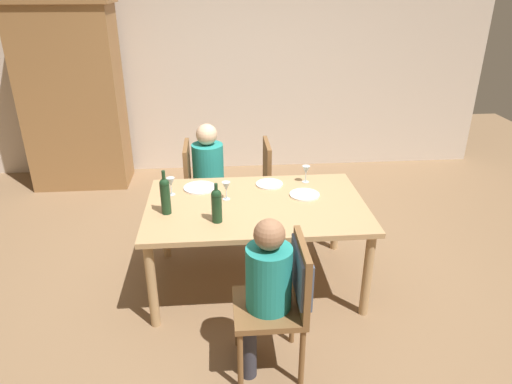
{
  "coord_description": "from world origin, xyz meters",
  "views": [
    {
      "loc": [
        -0.27,
        -3.25,
        2.34
      ],
      "look_at": [
        0.0,
        0.0,
        0.84
      ],
      "focal_mm": 32.61,
      "sensor_mm": 36.0,
      "label": 1
    }
  ],
  "objects_px": {
    "armoire_cabinet": "(73,96)",
    "dinner_plate_host": "(305,195)",
    "wine_bottle_dark_red": "(165,195)",
    "handbag": "(319,216)",
    "chair_far_left": "(200,182)",
    "wine_glass_centre": "(306,171)",
    "person_man_bearded": "(211,171)",
    "dinner_plate_guest_left": "(269,184)",
    "person_woman_host": "(265,285)",
    "wine_glass_near_right": "(171,183)",
    "dining_table": "(256,212)",
    "dinner_plate_guest_right": "(200,188)",
    "wine_bottle_tall_green": "(217,205)",
    "chair_near": "(289,289)",
    "wine_glass_near_left": "(226,187)",
    "chair_far_right": "(278,180)"
  },
  "relations": [
    {
      "from": "chair_far_left",
      "to": "wine_bottle_tall_green",
      "type": "relative_size",
      "value": 3.07
    },
    {
      "from": "wine_bottle_dark_red",
      "to": "wine_bottle_tall_green",
      "type": "bearing_deg",
      "value": -23.34
    },
    {
      "from": "chair_far_left",
      "to": "wine_glass_centre",
      "type": "xyz_separation_m",
      "value": [
        0.94,
        -0.54,
        0.31
      ]
    },
    {
      "from": "wine_glass_centre",
      "to": "wine_glass_near_left",
      "type": "bearing_deg",
      "value": -157.29
    },
    {
      "from": "chair_far_left",
      "to": "wine_bottle_dark_red",
      "type": "distance_m",
      "value": 1.11
    },
    {
      "from": "wine_bottle_tall_green",
      "to": "dinner_plate_host",
      "type": "height_order",
      "value": "wine_bottle_tall_green"
    },
    {
      "from": "dinner_plate_host",
      "to": "handbag",
      "type": "xyz_separation_m",
      "value": [
        0.33,
        0.81,
        -0.63
      ]
    },
    {
      "from": "chair_far_left",
      "to": "wine_bottle_dark_red",
      "type": "height_order",
      "value": "wine_bottle_dark_red"
    },
    {
      "from": "dining_table",
      "to": "dinner_plate_guest_right",
      "type": "xyz_separation_m",
      "value": [
        -0.45,
        0.33,
        0.08
      ]
    },
    {
      "from": "wine_bottle_dark_red",
      "to": "dinner_plate_guest_left",
      "type": "xyz_separation_m",
      "value": [
        0.83,
        0.46,
        -0.14
      ]
    },
    {
      "from": "wine_glass_near_left",
      "to": "dinner_plate_guest_right",
      "type": "distance_m",
      "value": 0.33
    },
    {
      "from": "person_man_bearded",
      "to": "dinner_plate_guest_left",
      "type": "bearing_deg",
      "value": 41.36
    },
    {
      "from": "wine_glass_near_right",
      "to": "dinner_plate_guest_right",
      "type": "bearing_deg",
      "value": 25.22
    },
    {
      "from": "wine_glass_near_left",
      "to": "wine_glass_near_right",
      "type": "relative_size",
      "value": 1.0
    },
    {
      "from": "wine_glass_near_right",
      "to": "handbag",
      "type": "xyz_separation_m",
      "value": [
        1.41,
        0.7,
        -0.73
      ]
    },
    {
      "from": "wine_bottle_tall_green",
      "to": "handbag",
      "type": "height_order",
      "value": "wine_bottle_tall_green"
    },
    {
      "from": "chair_near",
      "to": "dinner_plate_guest_right",
      "type": "relative_size",
      "value": 3.41
    },
    {
      "from": "armoire_cabinet",
      "to": "chair_far_left",
      "type": "height_order",
      "value": "armoire_cabinet"
    },
    {
      "from": "armoire_cabinet",
      "to": "dinner_plate_guest_left",
      "type": "xyz_separation_m",
      "value": [
        2.1,
        -1.94,
        -0.35
      ]
    },
    {
      "from": "person_man_bearded",
      "to": "dinner_plate_guest_left",
      "type": "relative_size",
      "value": 4.85
    },
    {
      "from": "dining_table",
      "to": "wine_bottle_tall_green",
      "type": "xyz_separation_m",
      "value": [
        -0.3,
        -0.27,
        0.21
      ]
    },
    {
      "from": "handbag",
      "to": "armoire_cabinet",
      "type": "bearing_deg",
      "value": 153.01
    },
    {
      "from": "person_woman_host",
      "to": "person_man_bearded",
      "type": "distance_m",
      "value": 1.88
    },
    {
      "from": "armoire_cabinet",
      "to": "person_woman_host",
      "type": "distance_m",
      "value": 3.78
    },
    {
      "from": "armoire_cabinet",
      "to": "dinner_plate_guest_right",
      "type": "xyz_separation_m",
      "value": [
        1.51,
        -1.97,
        -0.35
      ]
    },
    {
      "from": "person_woman_host",
      "to": "dinner_plate_host",
      "type": "relative_size",
      "value": 4.45
    },
    {
      "from": "chair_near",
      "to": "wine_glass_near_right",
      "type": "height_order",
      "value": "chair_near"
    },
    {
      "from": "dining_table",
      "to": "wine_bottle_tall_green",
      "type": "relative_size",
      "value": 5.71
    },
    {
      "from": "chair_far_right",
      "to": "wine_bottle_dark_red",
      "type": "height_order",
      "value": "wine_bottle_dark_red"
    },
    {
      "from": "wine_bottle_tall_green",
      "to": "handbag",
      "type": "relative_size",
      "value": 1.07
    },
    {
      "from": "dining_table",
      "to": "handbag",
      "type": "distance_m",
      "value": 1.3
    },
    {
      "from": "wine_bottle_tall_green",
      "to": "wine_glass_near_left",
      "type": "xyz_separation_m",
      "value": [
        0.08,
        0.37,
        -0.03
      ]
    },
    {
      "from": "wine_bottle_tall_green",
      "to": "wine_glass_near_right",
      "type": "relative_size",
      "value": 2.01
    },
    {
      "from": "wine_glass_near_right",
      "to": "dinner_plate_guest_left",
      "type": "bearing_deg",
      "value": 9.09
    },
    {
      "from": "person_man_bearded",
      "to": "wine_glass_centre",
      "type": "height_order",
      "value": "person_man_bearded"
    },
    {
      "from": "wine_bottle_tall_green",
      "to": "dinner_plate_guest_left",
      "type": "relative_size",
      "value": 1.3
    },
    {
      "from": "chair_far_left",
      "to": "person_man_bearded",
      "type": "xyz_separation_m",
      "value": [
        0.11,
        -0.0,
        0.11
      ]
    },
    {
      "from": "armoire_cabinet",
      "to": "wine_glass_near_left",
      "type": "distance_m",
      "value": 2.81
    },
    {
      "from": "person_man_bearded",
      "to": "dinner_plate_guest_right",
      "type": "height_order",
      "value": "person_man_bearded"
    },
    {
      "from": "dining_table",
      "to": "dinner_plate_guest_right",
      "type": "height_order",
      "value": "dinner_plate_guest_right"
    },
    {
      "from": "wine_bottle_tall_green",
      "to": "handbag",
      "type": "xyz_separation_m",
      "value": [
        1.04,
        1.19,
        -0.76
      ]
    },
    {
      "from": "chair_far_left",
      "to": "wine_glass_centre",
      "type": "bearing_deg",
      "value": 60.08
    },
    {
      "from": "wine_glass_near_right",
      "to": "dining_table",
      "type": "bearing_deg",
      "value": -18.4
    },
    {
      "from": "chair_far_right",
      "to": "dinner_plate_guest_left",
      "type": "bearing_deg",
      "value": -14.98
    },
    {
      "from": "chair_near",
      "to": "wine_glass_near_right",
      "type": "distance_m",
      "value": 1.42
    },
    {
      "from": "armoire_cabinet",
      "to": "dinner_plate_host",
      "type": "distance_m",
      "value": 3.23
    },
    {
      "from": "wine_bottle_dark_red",
      "to": "handbag",
      "type": "height_order",
      "value": "wine_bottle_dark_red"
    },
    {
      "from": "wine_glass_centre",
      "to": "dinner_plate_guest_left",
      "type": "xyz_separation_m",
      "value": [
        -0.32,
        -0.03,
        -0.1
      ]
    },
    {
      "from": "wine_glass_centre",
      "to": "wine_glass_near_right",
      "type": "distance_m",
      "value": 1.15
    },
    {
      "from": "armoire_cabinet",
      "to": "wine_glass_near_right",
      "type": "xyz_separation_m",
      "value": [
        1.28,
        -2.07,
        -0.25
      ]
    }
  ]
}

